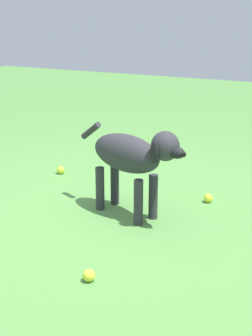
{
  "coord_description": "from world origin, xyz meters",
  "views": [
    {
      "loc": [
        -2.64,
        -1.52,
        1.33
      ],
      "look_at": [
        0.15,
        -0.02,
        0.32
      ],
      "focal_mm": 53.81,
      "sensor_mm": 36.0,
      "label": 1
    }
  ],
  "objects_px": {
    "dog": "(132,156)",
    "tennis_ball_1": "(208,198)",
    "tennis_ball_0": "(89,275)",
    "tennis_ball_2": "(61,170)"
  },
  "relations": [
    {
      "from": "tennis_ball_0",
      "to": "tennis_ball_1",
      "type": "relative_size",
      "value": 1.0
    },
    {
      "from": "dog",
      "to": "tennis_ball_1",
      "type": "height_order",
      "value": "dog"
    },
    {
      "from": "tennis_ball_1",
      "to": "tennis_ball_0",
      "type": "bearing_deg",
      "value": 172.89
    },
    {
      "from": "dog",
      "to": "tennis_ball_1",
      "type": "relative_size",
      "value": 13.66
    },
    {
      "from": "dog",
      "to": "tennis_ball_1",
      "type": "bearing_deg",
      "value": 68.88
    },
    {
      "from": "tennis_ball_1",
      "to": "tennis_ball_2",
      "type": "distance_m",
      "value": 1.32
    },
    {
      "from": "dog",
      "to": "tennis_ball_0",
      "type": "distance_m",
      "value": 0.97
    },
    {
      "from": "dog",
      "to": "tennis_ball_1",
      "type": "distance_m",
      "value": 0.72
    },
    {
      "from": "tennis_ball_0",
      "to": "tennis_ball_2",
      "type": "relative_size",
      "value": 1.0
    },
    {
      "from": "tennis_ball_1",
      "to": "tennis_ball_2",
      "type": "relative_size",
      "value": 1.0
    }
  ]
}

